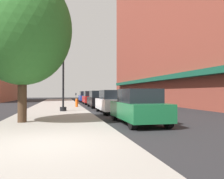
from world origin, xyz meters
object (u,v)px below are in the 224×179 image
object	(u,v)px
car_red	(91,98)
fire_hydrant	(77,103)
car_green	(138,107)
lamppost	(63,69)
car_black	(98,99)
parking_meter_near	(76,97)
tree_near	(23,29)
car_blue	(85,97)
car_white	(112,102)

from	to	relation	value
car_red	fire_hydrant	bearing A→B (deg)	-106.34
fire_hydrant	car_green	distance (m)	11.89
car_green	car_red	world-z (taller)	same
lamppost	car_black	size ratio (longest dim) A/B	1.37
parking_meter_near	tree_near	xyz separation A→B (m)	(-3.38, -15.52, 3.48)
car_black	car_blue	bearing A→B (deg)	88.04
fire_hydrant	car_white	world-z (taller)	car_white
fire_hydrant	car_black	size ratio (longest dim) A/B	0.18
car_red	lamppost	bearing A→B (deg)	-105.33
car_green	car_white	distance (m)	5.89
parking_meter_near	car_black	size ratio (longest dim) A/B	0.30
fire_hydrant	parking_meter_near	world-z (taller)	parking_meter_near
lamppost	car_white	size ratio (longest dim) A/B	1.37
lamppost	car_red	size ratio (longest dim) A/B	1.37
lamppost	car_black	world-z (taller)	lamppost
lamppost	car_white	xyz separation A→B (m)	(3.44, -1.09, -2.39)
fire_hydrant	car_red	bearing A→B (deg)	72.28
car_blue	car_green	bearing A→B (deg)	-91.55
car_blue	lamppost	bearing A→B (deg)	-102.21
car_red	car_black	bearing A→B (deg)	-88.61
fire_hydrant	parking_meter_near	distance (m)	4.70
car_green	tree_near	bearing A→B (deg)	172.07
lamppost	fire_hydrant	size ratio (longest dim) A/B	7.47
fire_hydrant	car_white	bearing A→B (deg)	-69.60
lamppost	fire_hydrant	xyz separation A→B (m)	(1.28, 4.71, -2.68)
tree_near	car_black	world-z (taller)	tree_near
tree_near	car_white	world-z (taller)	tree_near
tree_near	parking_meter_near	bearing A→B (deg)	77.72
fire_hydrant	car_black	xyz separation A→B (m)	(2.16, 0.55, 0.29)
car_white	car_black	xyz separation A→B (m)	(0.00, 6.34, 0.00)
parking_meter_near	lamppost	bearing A→B (deg)	-99.01
fire_hydrant	parking_meter_near	bearing A→B (deg)	87.47
tree_near	car_white	bearing A→B (deg)	43.42
lamppost	tree_near	xyz separation A→B (m)	(-1.89, -6.13, 1.22)
fire_hydrant	car_blue	size ratio (longest dim) A/B	0.18
tree_near	car_white	size ratio (longest dim) A/B	1.61
car_green	car_white	bearing A→B (deg)	91.18
fire_hydrant	tree_near	world-z (taller)	tree_near
car_green	car_red	bearing A→B (deg)	91.18
lamppost	car_white	world-z (taller)	lamppost
parking_meter_near	car_black	bearing A→B (deg)	-64.73
car_red	tree_near	bearing A→B (deg)	-105.47
lamppost	car_red	xyz separation A→B (m)	(3.44, 11.45, -2.39)
lamppost	car_red	distance (m)	12.20
tree_near	car_red	size ratio (longest dim) A/B	1.61
lamppost	parking_meter_near	bearing A→B (deg)	80.99
parking_meter_near	car_white	distance (m)	10.66
tree_near	fire_hydrant	bearing A→B (deg)	73.70
lamppost	car_green	xyz separation A→B (m)	(3.44, -6.99, -2.39)
car_red	car_blue	bearing A→B (deg)	91.39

